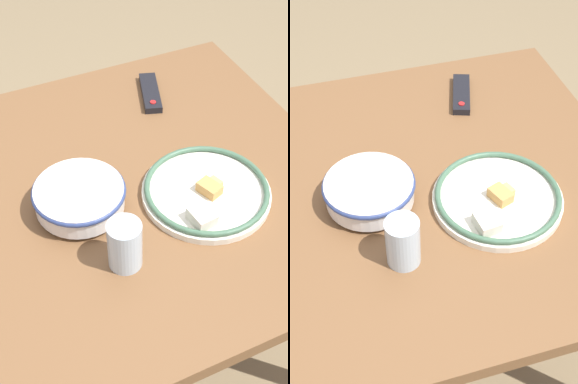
% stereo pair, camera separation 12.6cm
% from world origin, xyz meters
% --- Properties ---
extents(ground_plane, '(8.00, 8.00, 0.00)m').
position_xyz_m(ground_plane, '(0.00, 0.00, 0.00)').
color(ground_plane, '#7F6B4C').
extents(dining_table, '(1.16, 1.02, 0.72)m').
position_xyz_m(dining_table, '(0.00, 0.00, 0.64)').
color(dining_table, brown).
rests_on(dining_table, ground_plane).
extents(noodle_bowl, '(0.22, 0.22, 0.07)m').
position_xyz_m(noodle_bowl, '(-0.09, -0.03, 0.76)').
color(noodle_bowl, silver).
rests_on(noodle_bowl, dining_table).
extents(food_plate, '(0.31, 0.31, 0.05)m').
position_xyz_m(food_plate, '(0.20, -0.12, 0.74)').
color(food_plate, silver).
rests_on(food_plate, dining_table).
extents(tv_remote, '(0.10, 0.19, 0.02)m').
position_xyz_m(tv_remote, '(0.25, 0.31, 0.73)').
color(tv_remote, black).
rests_on(tv_remote, dining_table).
extents(drinking_glass, '(0.07, 0.07, 0.12)m').
position_xyz_m(drinking_glass, '(-0.06, -0.22, 0.78)').
color(drinking_glass, silver).
rests_on(drinking_glass, dining_table).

